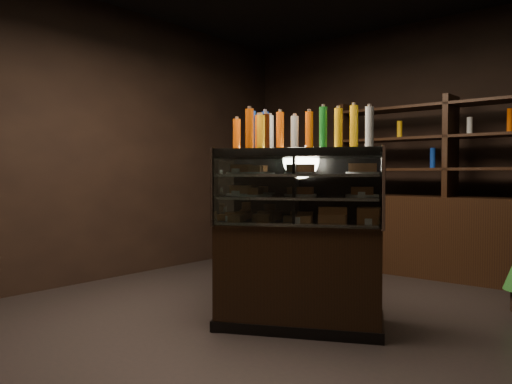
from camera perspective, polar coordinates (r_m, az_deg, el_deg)
ground at (r=4.29m, az=6.84°, el=-13.46°), size 5.00×5.00×0.00m
room_shell at (r=4.21m, az=6.95°, el=12.93°), size 5.02×5.02×3.01m
display_case at (r=3.99m, az=2.81°, el=-7.97°), size 1.73×1.37×1.34m
food_display at (r=3.93m, az=2.77°, el=0.01°), size 1.40×1.05×0.42m
bottles_top at (r=3.94m, az=2.86°, el=6.78°), size 1.24×0.91×0.30m
back_shelving at (r=5.85m, az=21.26°, el=-3.43°), size 2.57×0.45×2.00m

